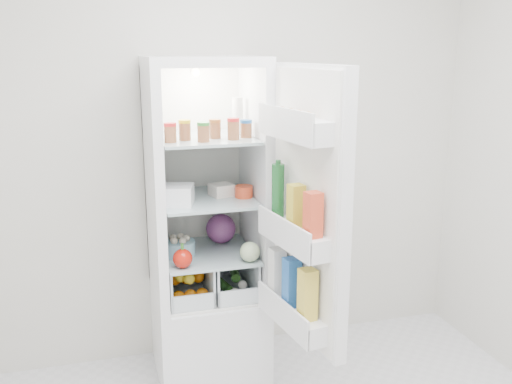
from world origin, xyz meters
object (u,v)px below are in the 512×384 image
object	(u,v)px
refrigerator	(206,262)
mushroom_bowl	(180,248)
fridge_door	(304,215)
red_cabbage	(221,229)

from	to	relation	value
refrigerator	mushroom_bowl	bearing A→B (deg)	-155.03
mushroom_bowl	refrigerator	bearing A→B (deg)	24.97
mushroom_bowl	fridge_door	xyz separation A→B (m)	(0.50, -0.56, 0.31)
refrigerator	fridge_door	world-z (taller)	refrigerator
refrigerator	fridge_door	size ratio (longest dim) A/B	1.38
red_cabbage	fridge_door	bearing A→B (deg)	-70.69
red_cabbage	mushroom_bowl	size ratio (longest dim) A/B	1.01
refrigerator	fridge_door	distance (m)	0.84
red_cabbage	mushroom_bowl	xyz separation A→B (m)	(-0.26, -0.14, -0.05)
red_cabbage	refrigerator	bearing A→B (deg)	-148.85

